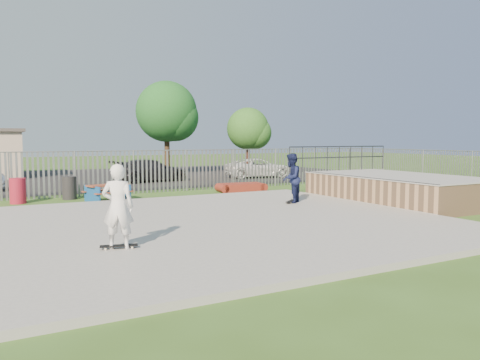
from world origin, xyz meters
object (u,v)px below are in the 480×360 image
tree_right (248,129)px  skater_white (118,206)px  trash_bin_grey (69,188)px  skater_navy (291,178)px  picnic_table (108,193)px  car_white (259,168)px  car_dark (150,170)px  trash_bin_red (18,191)px  funbox (241,187)px  tree_mid (167,112)px

tree_right → skater_white: bearing=-125.5°
trash_bin_grey → skater_navy: 9.38m
trash_bin_grey → skater_white: size_ratio=0.52×
skater_navy → skater_white: (-7.50, -4.32, 0.00)m
picnic_table → trash_bin_grey: trash_bin_grey is taller
trash_bin_grey → car_white: size_ratio=0.22×
car_dark → skater_white: skater_white is taller
tree_right → trash_bin_red: bearing=-146.4°
trash_bin_grey → trash_bin_red: bearing=-167.9°
trash_bin_red → skater_white: (1.47, -10.14, 0.57)m
trash_bin_grey → skater_navy: size_ratio=0.52×
trash_bin_red → trash_bin_grey: (1.99, 0.42, -0.02)m
car_white → tree_right: bearing=-11.7°
funbox → skater_white: bearing=-124.1°
funbox → tree_mid: size_ratio=0.32×
tree_mid → skater_navy: (-1.29, -17.39, -3.38)m
trash_bin_grey → skater_white: bearing=-92.8°
picnic_table → skater_white: size_ratio=1.04×
skater_white → skater_navy: bearing=-125.5°
picnic_table → trash_bin_grey: (-1.29, 1.35, 0.13)m
picnic_table → funbox: size_ratio=0.92×
picnic_table → skater_white: 9.42m
tree_right → skater_navy: tree_right is taller
picnic_table → car_dark: size_ratio=0.43×
trash_bin_red → car_white: size_ratio=0.22×
car_dark → tree_mid: (2.79, 4.92, 3.78)m
tree_mid → car_white: bearing=-50.7°
picnic_table → car_white: car_white is taller
skater_navy → skater_white: 8.66m
picnic_table → tree_mid: size_ratio=0.29×
picnic_table → skater_white: skater_white is taller
tree_mid → picnic_table: bearing=-119.2°
trash_bin_grey → car_white: 13.93m
car_dark → tree_right: size_ratio=0.92×
tree_right → skater_white: size_ratio=2.66×
skater_navy → picnic_table: bearing=-80.0°
trash_bin_grey → tree_mid: size_ratio=0.15×
skater_white → funbox: bearing=-106.0°
car_dark → skater_navy: (1.49, -12.47, 0.40)m
skater_navy → skater_white: size_ratio=1.00×
picnic_table → trash_bin_red: bearing=148.4°
trash_bin_red → tree_mid: bearing=48.4°
car_white → tree_right: size_ratio=0.91×
tree_mid → trash_bin_red: bearing=-131.6°
picnic_table → trash_bin_red: size_ratio=1.92×
funbox → car_white: car_white is taller
trash_bin_red → skater_navy: 10.70m
picnic_table → funbox: (6.49, 0.50, -0.15)m
trash_bin_grey → car_dark: 8.30m
car_white → skater_navy: skater_navy is taller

